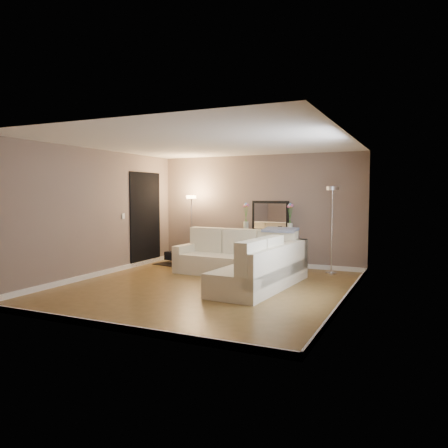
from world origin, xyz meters
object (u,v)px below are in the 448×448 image
at_px(sectional_sofa, 245,263).
at_px(floor_lamp_lit, 191,215).
at_px(console_table, 264,247).
at_px(floor_lamp_unlit, 332,212).

xyz_separation_m(sectional_sofa, floor_lamp_lit, (-1.98, 1.43, 0.82)).
distance_m(sectional_sofa, console_table, 1.71).
bearing_deg(floor_lamp_unlit, sectional_sofa, -135.03).
height_order(console_table, floor_lamp_lit, floor_lamp_lit).
relative_size(sectional_sofa, console_table, 2.10).
relative_size(floor_lamp_lit, floor_lamp_unlit, 0.89).
bearing_deg(sectional_sofa, floor_lamp_unlit, 44.97).
xyz_separation_m(console_table, floor_lamp_unlit, (1.61, -0.29, 0.85)).
relative_size(console_table, floor_lamp_lit, 0.80).
height_order(sectional_sofa, floor_lamp_lit, floor_lamp_lit).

